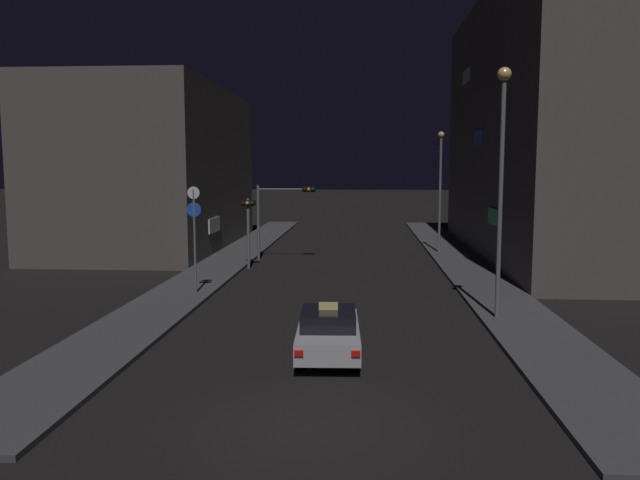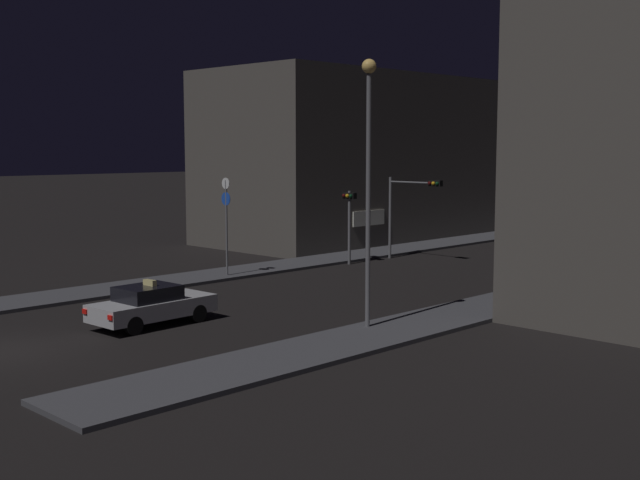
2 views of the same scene
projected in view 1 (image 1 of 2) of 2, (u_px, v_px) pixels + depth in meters
name	position (u px, v px, depth m)	size (l,w,h in m)	color
ground_plane	(309.00, 428.00, 13.59)	(300.00, 300.00, 0.00)	black
sidewalk_left	(229.00, 260.00, 37.99)	(2.91, 52.32, 0.15)	#424247
sidewalk_right	(460.00, 262.00, 37.07)	(2.91, 52.32, 0.15)	#424247
building_facade_left	(155.00, 169.00, 44.00)	(10.20, 20.08, 10.94)	#514C47
building_facade_right	(555.00, 127.00, 39.03)	(9.36, 26.78, 16.19)	#514C47
taxi	(328.00, 332.00, 18.74)	(1.98, 4.52, 1.62)	#B7B7BC
traffic_light_overhead	(281.00, 205.00, 37.86)	(3.56, 0.42, 4.55)	slate
traffic_light_left_kerb	(248.00, 219.00, 34.67)	(0.80, 0.42, 3.91)	slate
sign_pole_left	(194.00, 229.00, 27.26)	(0.63, 0.10, 4.63)	slate
street_lamp_near_block	(502.00, 158.00, 22.39)	(0.48, 0.48, 8.93)	slate
street_lamp_far_block	(440.00, 180.00, 40.41)	(0.40, 0.40, 7.73)	slate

